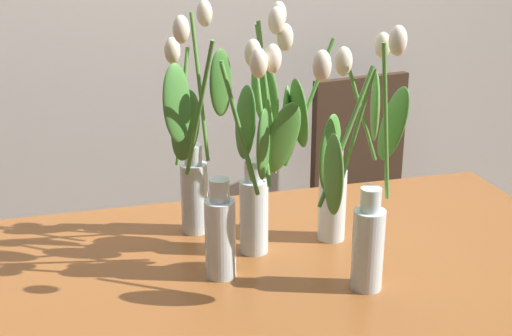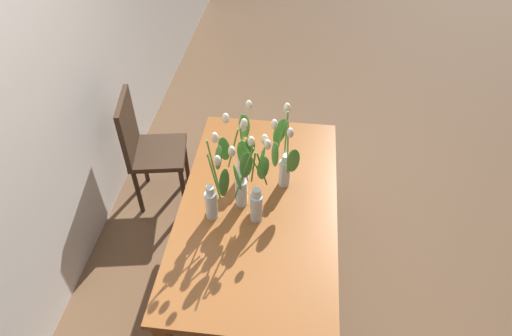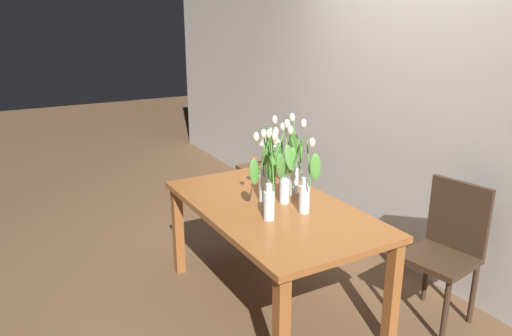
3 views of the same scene
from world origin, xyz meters
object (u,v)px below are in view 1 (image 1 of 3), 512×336
object	(u,v)px
tulip_vase_1	(224,182)
tulip_vase_3	(196,163)
tulip_vase_4	(362,199)
dining_chair	(372,188)
tulip_vase_0	(334,169)
dining_table	(265,305)
tulip_vase_2	(264,166)

from	to	relation	value
tulip_vase_1	tulip_vase_3	xyz separation A→B (m)	(-0.02, 0.21, -0.02)
tulip_vase_4	dining_chair	size ratio (longest dim) A/B	0.60
tulip_vase_0	tulip_vase_4	bearing A→B (deg)	-97.21
dining_table	tulip_vase_3	distance (m)	0.38
tulip_vase_2	tulip_vase_1	bearing A→B (deg)	-145.82
tulip_vase_0	dining_chair	distance (m)	1.02
dining_table	tulip_vase_2	xyz separation A→B (m)	(0.02, 0.09, 0.31)
dining_chair	tulip_vase_2	bearing A→B (deg)	-128.99
dining_chair	tulip_vase_4	bearing A→B (deg)	-116.24
tulip_vase_2	tulip_vase_4	size ratio (longest dim) A/B	1.03
tulip_vase_0	tulip_vase_3	xyz separation A→B (m)	(-0.31, 0.12, 0.00)
tulip_vase_0	tulip_vase_2	xyz separation A→B (m)	(-0.18, -0.01, 0.03)
dining_table	tulip_vase_4	distance (m)	0.37
tulip_vase_2	tulip_vase_0	bearing A→B (deg)	4.42
tulip_vase_2	dining_chair	bearing A→B (deg)	51.01
dining_table	tulip_vase_0	xyz separation A→B (m)	(0.20, 0.11, 0.28)
tulip_vase_1	tulip_vase_2	xyz separation A→B (m)	(0.11, 0.08, 0.00)
tulip_vase_1	tulip_vase_3	bearing A→B (deg)	96.03
tulip_vase_4	dining_chair	world-z (taller)	tulip_vase_4
dining_table	tulip_vase_4	bearing A→B (deg)	-36.55
tulip_vase_1	dining_chair	distance (m)	1.25
tulip_vase_2	dining_chair	world-z (taller)	tulip_vase_2
dining_table	tulip_vase_3	world-z (taller)	tulip_vase_3
tulip_vase_3	tulip_vase_4	xyz separation A→B (m)	(0.28, -0.35, 0.02)
dining_table	dining_chair	xyz separation A→B (m)	(0.68, 0.91, -0.12)
tulip_vase_0	tulip_vase_1	xyz separation A→B (m)	(-0.29, -0.09, 0.03)
tulip_vase_1	tulip_vase_4	world-z (taller)	tulip_vase_1
tulip_vase_1	tulip_vase_3	distance (m)	0.21
dining_table	tulip_vase_4	world-z (taller)	tulip_vase_4
dining_chair	tulip_vase_0	bearing A→B (deg)	-120.98
tulip_vase_4	dining_table	bearing A→B (deg)	143.45
tulip_vase_2	tulip_vase_3	world-z (taller)	tulip_vase_3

